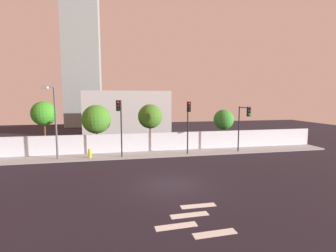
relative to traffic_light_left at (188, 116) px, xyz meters
The scene contains 15 objects.
ground_plane 8.52m from the traffic_light_left, 114.13° to the right, with size 80.00×80.00×0.00m, color black.
sidewalk 4.96m from the traffic_light_left, 159.02° to the left, with size 36.00×2.40×0.15m, color gray.
perimeter_wall 4.82m from the traffic_light_left, 141.52° to the left, with size 36.00×0.18×1.80m, color silver.
crosswalk_marking 12.48m from the traffic_light_left, 104.74° to the right, with size 3.35×3.03×0.01m.
traffic_light_left is the anchor object (origin of this frame).
traffic_light_center 5.50m from the traffic_light_left, ahead, with size 0.55×1.53×4.44m.
traffic_light_right 6.13m from the traffic_light_left, behind, with size 0.47×1.24×5.05m.
street_lamp_curbside 11.55m from the traffic_light_left, behind, with size 0.79×1.68×6.19m.
fire_hydrant 9.36m from the traffic_light_left, behind, with size 0.44×0.26×0.81m.
roadside_tree_leftmost 13.68m from the traffic_light_left, 164.48° to the left, with size 2.30×2.30×5.09m.
roadside_tree_midleft 9.16m from the traffic_light_left, 156.43° to the left, with size 2.84×2.84×4.72m.
roadside_tree_midright 4.76m from the traffic_light_left, 129.61° to the left, with size 2.51×2.51×4.77m.
roadside_tree_rightmost 6.33m from the traffic_light_left, 35.60° to the left, with size 2.21×2.21×4.15m.
low_building_distant 17.21m from the traffic_light_left, 106.48° to the left, with size 12.55×6.00×6.45m, color #AFAFAF.
tower_on_skyline 33.03m from the traffic_light_left, 114.10° to the left, with size 6.58×5.00×29.03m, color gray.
Camera 1 is at (-3.13, -14.45, 5.35)m, focal length 26.21 mm.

